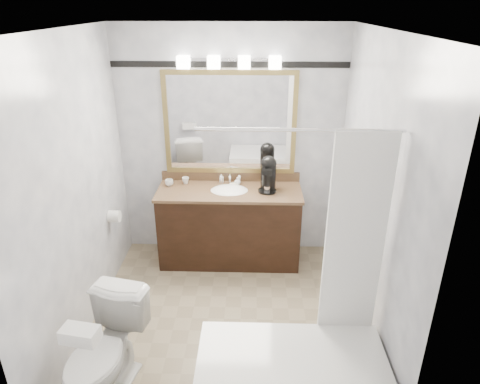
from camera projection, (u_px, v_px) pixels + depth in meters
name	position (u px, v px, depth m)	size (l,w,h in m)	color
room	(222.00, 196.00, 3.43)	(2.42, 2.62, 2.52)	gray
vanity	(230.00, 224.00, 4.69)	(1.53, 0.58, 0.97)	black
mirror	(230.00, 123.00, 4.50)	(1.40, 0.04, 1.10)	olive
vanity_light_bar	(229.00, 62.00, 4.19)	(1.02, 0.14, 0.12)	silver
accent_stripe	(229.00, 64.00, 4.26)	(2.40, 0.01, 0.06)	black
bathtub	(294.00, 376.00, 2.99)	(1.30, 0.75, 1.96)	white
tp_roll	(114.00, 216.00, 4.29)	(0.12, 0.12, 0.11)	white
toilet	(104.00, 354.00, 3.03)	(0.43, 0.75, 0.77)	white
tissue_box	(80.00, 335.00, 2.61)	(0.23, 0.12, 0.09)	white
coffee_maker	(268.00, 173.00, 4.45)	(0.19, 0.24, 0.37)	black
cup_left	(169.00, 183.00, 4.61)	(0.09, 0.09, 0.07)	white
cup_right	(186.00, 180.00, 4.67)	(0.08, 0.08, 0.07)	white
soap_bottle_a	(222.00, 178.00, 4.70)	(0.04, 0.04, 0.09)	white
soap_bottle_b	(237.00, 181.00, 4.63)	(0.07, 0.07, 0.09)	white
soap_bar	(234.00, 185.00, 4.62)	(0.09, 0.05, 0.03)	beige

